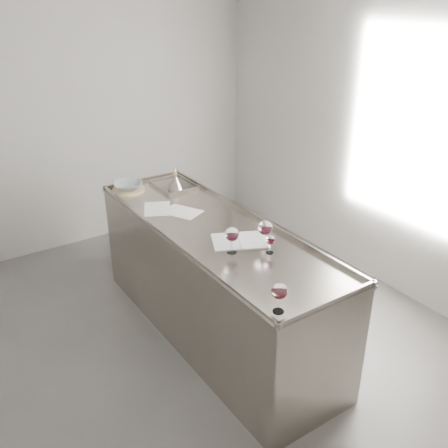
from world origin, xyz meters
TOP-DOWN VIEW (x-y plane):
  - room_shell at (0.00, 0.00)m, footprint 4.54×5.04m
  - counter at (0.50, 0.30)m, footprint 0.77×2.42m
  - wine_glass_left at (0.22, -0.78)m, footprint 0.09×0.09m
  - wine_glass_middle at (0.40, -0.08)m, footprint 0.09×0.09m
  - wine_glass_right at (0.63, -0.14)m, footprint 0.10×0.10m
  - wine_glass_small at (0.61, -0.23)m, footprint 0.07×0.07m
  - notebook at (0.54, 0.01)m, footprint 0.46×0.40m
  - loose_paper_top at (0.46, 0.69)m, footprint 0.31×0.35m
  - loose_paper_under at (0.32, 0.85)m, footprint 0.31×0.35m
  - trivet at (0.29, 1.34)m, footprint 0.30×0.30m
  - ceramic_bowl at (0.29, 1.34)m, footprint 0.32×0.32m
  - wine_funnel at (0.63, 1.11)m, footprint 0.15×0.15m

SIDE VIEW (x-z plane):
  - counter at x=0.50m, z-range -0.01..0.96m
  - loose_paper_top at x=0.46m, z-range 0.94..0.94m
  - loose_paper_under at x=0.32m, z-range 0.94..0.94m
  - notebook at x=0.54m, z-range 0.94..0.95m
  - trivet at x=0.29m, z-range 0.94..0.96m
  - ceramic_bowl at x=0.29m, z-range 0.96..1.02m
  - wine_funnel at x=0.63m, z-range 0.90..1.11m
  - wine_glass_small at x=0.61m, z-range 0.97..1.10m
  - wine_glass_left at x=0.22m, z-range 0.98..1.16m
  - wine_glass_middle at x=0.40m, z-range 0.98..1.16m
  - wine_glass_right at x=0.63m, z-range 0.98..1.18m
  - room_shell at x=0.00m, z-range -0.02..2.82m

